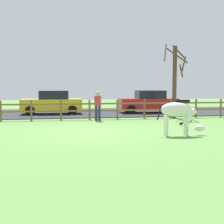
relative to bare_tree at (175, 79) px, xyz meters
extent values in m
plane|color=#5B8C42|center=(-5.50, -4.96, -2.37)|extent=(60.00, 60.00, 0.00)
cube|color=#2D2D33|center=(-5.50, 4.34, -2.34)|extent=(28.00, 7.40, 0.05)
cylinder|color=brown|center=(-9.99, 0.04, -1.80)|extent=(0.11, 0.11, 1.13)
cylinder|color=brown|center=(-8.36, 0.04, -1.80)|extent=(0.11, 0.11, 1.13)
cylinder|color=brown|center=(-6.73, 0.04, -1.80)|extent=(0.11, 0.11, 1.13)
cylinder|color=brown|center=(-5.11, 0.04, -1.80)|extent=(0.11, 0.11, 1.13)
cylinder|color=brown|center=(-3.48, 0.04, -1.80)|extent=(0.11, 0.11, 1.13)
cylinder|color=brown|center=(-1.85, 0.04, -1.80)|extent=(0.11, 0.11, 1.13)
cylinder|color=brown|center=(-0.22, 0.04, -1.80)|extent=(0.11, 0.11, 1.13)
cylinder|color=brown|center=(1.41, 0.04, -1.80)|extent=(0.11, 0.11, 1.13)
cylinder|color=brown|center=(3.03, 0.04, -1.80)|extent=(0.11, 0.11, 1.13)
cube|color=brown|center=(-5.92, 0.04, -1.85)|extent=(21.17, 0.06, 0.09)
cube|color=brown|center=(-5.92, 0.04, -1.46)|extent=(21.17, 0.06, 0.09)
cylinder|color=#513A23|center=(0.00, 0.03, -0.22)|extent=(0.25, 0.25, 4.30)
cylinder|color=#513A23|center=(-0.53, 0.26, 1.57)|extent=(0.55, 1.14, 1.14)
cylinder|color=#513A23|center=(-0.10, -0.57, 1.29)|extent=(1.27, 0.30, 0.90)
cylinder|color=#513A23|center=(0.32, -0.18, 0.44)|extent=(0.54, 0.74, 0.74)
cylinder|color=#513A23|center=(0.51, -0.07, 0.84)|extent=(0.31, 1.09, 0.85)
cylinder|color=#513A23|center=(0.08, -0.39, 1.52)|extent=(0.91, 0.26, 0.78)
ellipsoid|color=white|center=(-2.32, -6.27, -1.33)|extent=(1.28, 0.60, 0.56)
cylinder|color=white|center=(-1.91, -6.17, -1.98)|extent=(0.11, 0.11, 0.78)
cylinder|color=white|center=(-1.94, -6.44, -1.98)|extent=(0.11, 0.11, 0.78)
cylinder|color=white|center=(-2.71, -6.09, -1.98)|extent=(0.11, 0.11, 0.78)
cylinder|color=white|center=(-2.74, -6.37, -1.98)|extent=(0.11, 0.11, 0.78)
cylinder|color=white|center=(-1.80, -6.32, -1.52)|extent=(0.61, 0.30, 0.51)
ellipsoid|color=white|center=(-1.38, -6.36, -2.09)|extent=(0.46, 0.24, 0.24)
cube|color=black|center=(-2.08, -6.29, -1.01)|extent=(0.56, 0.09, 0.12)
cylinder|color=black|center=(-2.99, -6.20, -1.48)|extent=(0.19, 0.07, 0.54)
cylinder|color=black|center=(-1.03, -3.59, -2.34)|extent=(0.01, 0.01, 0.06)
cylinder|color=black|center=(-1.03, -3.63, -2.34)|extent=(0.01, 0.01, 0.06)
ellipsoid|color=black|center=(-1.03, -3.61, -2.25)|extent=(0.18, 0.10, 0.12)
sphere|color=black|center=(-0.94, -3.61, -2.20)|extent=(0.07, 0.07, 0.07)
cube|color=red|center=(-0.66, 3.35, -1.67)|extent=(4.05, 1.82, 0.70)
cube|color=black|center=(-0.51, 3.35, -1.04)|extent=(1.95, 1.62, 0.56)
cylinder|color=black|center=(-2.04, 2.55, -2.02)|extent=(0.61, 0.20, 0.60)
cylinder|color=black|center=(-1.99, 4.25, -2.02)|extent=(0.61, 0.20, 0.60)
cylinder|color=black|center=(0.66, 2.46, -2.02)|extent=(0.61, 0.20, 0.60)
cylinder|color=black|center=(0.71, 4.16, -2.02)|extent=(0.61, 0.20, 0.60)
cube|color=yellow|center=(-7.32, 3.52, -1.67)|extent=(4.00, 1.70, 0.70)
cube|color=black|center=(-7.17, 3.52, -1.04)|extent=(1.90, 1.56, 0.56)
cylinder|color=black|center=(-8.67, 2.67, -2.02)|extent=(0.60, 0.18, 0.60)
cylinder|color=black|center=(-8.67, 4.37, -2.02)|extent=(0.60, 0.18, 0.60)
cylinder|color=black|center=(-5.97, 2.67, -2.02)|extent=(0.60, 0.18, 0.60)
cylinder|color=black|center=(-5.97, 4.37, -2.02)|extent=(0.60, 0.18, 0.60)
cylinder|color=#232847|center=(-4.80, -0.63, -1.96)|extent=(0.14, 0.14, 0.82)
cylinder|color=#232847|center=(-4.62, -0.66, -1.96)|extent=(0.14, 0.14, 0.82)
cube|color=#B7333D|center=(-4.71, -0.64, -1.26)|extent=(0.39, 0.28, 0.58)
sphere|color=tan|center=(-4.71, -0.64, -0.84)|extent=(0.22, 0.22, 0.22)
camera|label=1|loc=(-6.83, -17.79, -0.39)|focal=50.07mm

